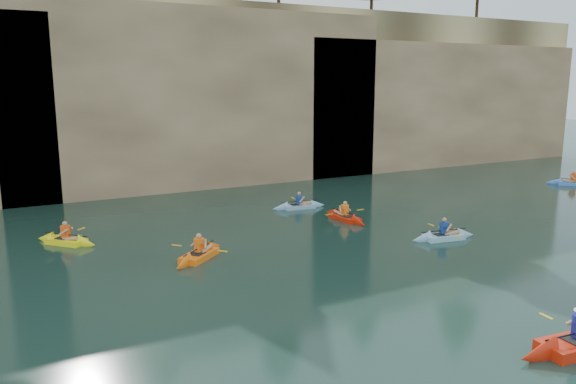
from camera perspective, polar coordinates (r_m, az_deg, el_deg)
name	(u,v)px	position (r m, az deg, el deg)	size (l,w,h in m)	color
ground	(426,324)	(16.50, 13.84, -12.87)	(160.00, 160.00, 0.00)	black
cliff	(145,90)	(42.34, -14.28, 10.02)	(70.00, 16.00, 12.00)	tan
cliff_slab_center	(207,96)	(35.85, -8.19, 9.61)	(24.00, 2.40, 11.40)	tan
cliff_slab_east	(447,103)	(46.67, 15.86, 8.70)	(26.00, 2.40, 9.84)	tan
sea_cave_center	(115,170)	(33.99, -17.16, 2.19)	(3.50, 1.00, 3.20)	black
sea_cave_east	(322,145)	(38.99, 3.43, 4.74)	(5.00, 1.00, 4.50)	black
kayaker_orange	(199,255)	(21.72, -9.00, -6.31)	(2.94, 2.64, 1.23)	orange
kayaker_ltblue_near	(443,236)	(24.85, 15.52, -4.35)	(3.10, 2.34, 1.19)	#88C3E4
kayaker_red_far	(345,217)	(27.40, 5.79, -2.55)	(2.30, 3.19, 1.16)	red
kayaker_yellow	(66,240)	(25.08, -21.62, -4.59)	(2.49, 2.65, 1.20)	#FFFC15
kayaker_ltblue_mid	(299,206)	(29.71, 1.13, -1.42)	(3.01, 2.22, 1.12)	#84B2DD
kayaker_blue_east	(573,183)	(40.76, 26.98, 0.82)	(2.78, 2.84, 1.16)	#437FE6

